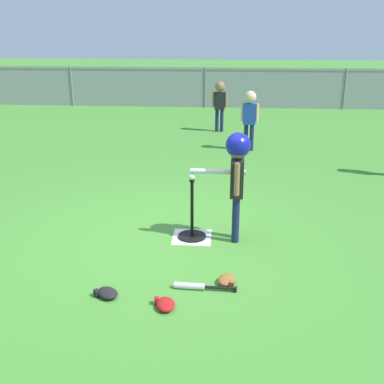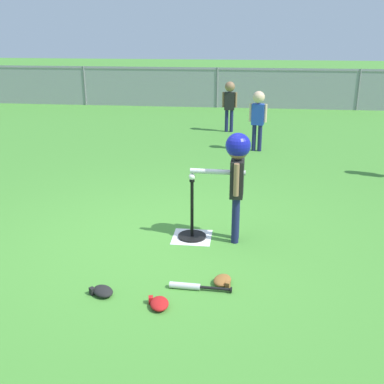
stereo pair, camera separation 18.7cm
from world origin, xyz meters
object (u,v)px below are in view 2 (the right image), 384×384
Objects in this scene: baseball_on_tee at (192,177)px; fielder_near_left at (230,100)px; spare_bat_silver at (191,286)px; glove_by_plate at (102,291)px; glove_near_bats at (159,303)px; glove_tossed_aside at (223,281)px; fielder_near_right at (258,113)px; batting_tee at (192,228)px; batter_child at (237,166)px.

fielder_near_left reaches higher than baseball_on_tee.
fielder_near_left reaches higher than spare_bat_silver.
glove_near_bats is at bearing -13.96° from glove_by_plate.
glove_tossed_aside is (0.41, -0.99, -0.69)m from baseball_on_tee.
glove_tossed_aside is (-0.37, -5.05, -0.70)m from fielder_near_right.
fielder_near_left is (0.16, 5.74, -0.01)m from baseball_on_tee.
glove_tossed_aside reaches higher than spare_bat_silver.
fielder_near_left reaches higher than batting_tee.
fielder_near_right reaches higher than baseball_on_tee.
glove_near_bats is 0.69m from glove_tossed_aside.
batter_child reaches higher than fielder_near_right.
glove_by_plate is at bearing -116.80° from batting_tee.
baseball_on_tee is 1.61m from glove_by_plate.
batting_tee is 0.91m from batter_child.
baseball_on_tee is (0.00, 0.00, 0.62)m from batting_tee.
glove_by_plate is at bearing -163.54° from glove_tossed_aside.
glove_tossed_aside is at bearing -94.62° from batter_child.
spare_bat_silver is at bearing 13.20° from glove_by_plate.
fielder_near_right is 4.57× the size of glove_near_bats.
baseball_on_tee is at bearing 85.40° from glove_near_bats.
baseball_on_tee is 0.51m from batter_child.
glove_near_bats is at bearing -94.60° from batting_tee.
glove_by_plate is at bearing -166.80° from spare_bat_silver.
fielder_near_left is at bearing 109.93° from fielder_near_right.
batter_child is 1.08× the size of fielder_near_right.
glove_by_plate is at bearing -116.80° from baseball_on_tee.
glove_near_bats is (-0.28, -7.17, -0.69)m from fielder_near_left.
baseball_on_tee reaches higher than glove_by_plate.
glove_by_plate is (-0.82, -7.04, -0.69)m from fielder_near_left.
glove_tossed_aside is (0.52, 0.45, 0.00)m from glove_near_bats.
glove_by_plate and glove_near_bats have the same top height.
glove_tossed_aside is at bearing 16.46° from glove_by_plate.
spare_bat_silver is 0.31m from glove_tossed_aside.
glove_near_bats is at bearing -92.24° from fielder_near_left.
fielder_near_left reaches higher than glove_near_bats.
fielder_near_right reaches higher than glove_near_bats.
spare_bat_silver is 0.40m from glove_near_bats.
batting_tee is 0.56× the size of batter_child.
spare_bat_silver is at bearing 52.66° from glove_near_bats.
glove_by_plate and glove_tossed_aside have the same top height.
fielder_near_right reaches higher than spare_bat_silver.
fielder_near_left is at bearing 83.34° from glove_by_plate.
spare_bat_silver is (-0.04, -6.85, -0.69)m from fielder_near_left.
fielder_near_left is at bearing 88.35° from batting_tee.
baseball_on_tee is 0.13× the size of spare_bat_silver.
glove_by_plate is 1.11m from glove_tossed_aside.
glove_by_plate is (-0.66, -1.30, -0.69)m from baseball_on_tee.
baseball_on_tee is 0.06× the size of fielder_near_right.
fielder_near_right is (0.77, 4.06, 0.01)m from baseball_on_tee.
fielder_near_right is at bearing 75.08° from glove_by_plate.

